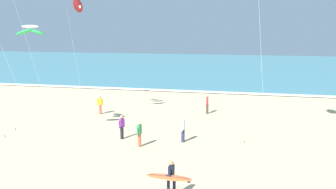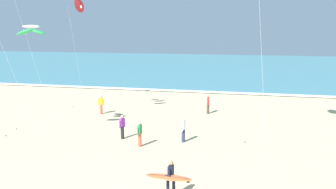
{
  "view_description": "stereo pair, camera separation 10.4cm",
  "coord_description": "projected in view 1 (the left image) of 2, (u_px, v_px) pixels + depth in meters",
  "views": [
    {
      "loc": [
        2.8,
        -10.28,
        7.06
      ],
      "look_at": [
        -0.83,
        6.11,
        3.87
      ],
      "focal_mm": 36.56,
      "sensor_mm": 36.0,
      "label": 1
    },
    {
      "loc": [
        2.91,
        -10.26,
        7.06
      ],
      "look_at": [
        -0.83,
        6.11,
        3.87
      ],
      "focal_mm": 36.56,
      "sensor_mm": 36.0,
      "label": 2
    }
  ],
  "objects": [
    {
      "name": "kite_arc_ivory_mid",
      "position": [
        30.0,
        30.0,
        21.49
      ],
      "size": [
        3.01,
        2.45,
        7.35
      ],
      "color": "green",
      "rests_on": "ground"
    },
    {
      "name": "bystander_yellow_top",
      "position": [
        100.0,
        105.0,
        28.88
      ],
      "size": [
        0.49,
        0.25,
        1.59
      ],
      "color": "#D8593F",
      "rests_on": "ground"
    },
    {
      "name": "bystander_purple_top",
      "position": [
        122.0,
        127.0,
        22.31
      ],
      "size": [
        0.31,
        0.45,
        1.59
      ],
      "color": "black",
      "rests_on": "ground"
    },
    {
      "name": "bystander_white_top",
      "position": [
        183.0,
        130.0,
        21.67
      ],
      "size": [
        0.23,
        0.5,
        1.59
      ],
      "color": "#2D334C",
      "rests_on": "ground"
    },
    {
      "name": "shoreline_foam",
      "position": [
        217.0,
        92.0,
        38.68
      ],
      "size": [
        160.0,
        1.28,
        0.01
      ],
      "primitive_type": "cube",
      "color": "white",
      "rests_on": "ocean_water"
    },
    {
      "name": "ocean_water",
      "position": [
        229.0,
        66.0,
        67.17
      ],
      "size": [
        160.0,
        60.0,
        0.08
      ],
      "primitive_type": "cube",
      "color": "teal",
      "rests_on": "ground"
    },
    {
      "name": "bystander_red_top",
      "position": [
        207.0,
        104.0,
        29.04
      ],
      "size": [
        0.22,
        0.5,
        1.59
      ],
      "color": "#4C3D2D",
      "rests_on": "ground"
    },
    {
      "name": "bystander_green_top",
      "position": [
        139.0,
        134.0,
        20.83
      ],
      "size": [
        0.25,
        0.49,
        1.59
      ],
      "color": "#D8593F",
      "rests_on": "ground"
    },
    {
      "name": "surfer_lead",
      "position": [
        170.0,
        177.0,
        14.17
      ],
      "size": [
        1.97,
        0.96,
        1.71
      ],
      "color": "black",
      "rests_on": "ground"
    },
    {
      "name": "kite_delta_scarlet_near",
      "position": [
        78.0,
        6.0,
        31.29
      ],
      "size": [
        0.71,
        2.32,
        9.9
      ],
      "color": "red",
      "rests_on": "ground"
    }
  ]
}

